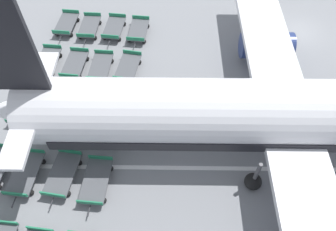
# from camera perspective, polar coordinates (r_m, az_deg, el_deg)

# --- Properties ---
(ground_plane) EXTENTS (500.00, 500.00, 0.00)m
(ground_plane) POSITION_cam_1_polar(r_m,az_deg,el_deg) (33.10, 21.89, 13.48)
(ground_plane) COLOR gray
(airplane) EXTENTS (30.87, 39.32, 13.82)m
(airplane) POSITION_cam_1_polar(r_m,az_deg,el_deg) (21.23, 22.76, 0.12)
(airplane) COLOR white
(airplane) RESTS_ON ground_plane
(baggage_dolly_row_near_col_a) EXTENTS (3.89, 1.93, 0.92)m
(baggage_dolly_row_near_col_a) POSITION_cam_1_polar(r_m,az_deg,el_deg) (32.23, -17.25, 14.99)
(baggage_dolly_row_near_col_a) COLOR #515459
(baggage_dolly_row_near_col_a) RESTS_ON ground_plane
(baggage_dolly_row_near_col_b) EXTENTS (3.88, 1.92, 0.92)m
(baggage_dolly_row_near_col_b) POSITION_cam_1_polar(r_m,az_deg,el_deg) (28.93, -20.28, 8.88)
(baggage_dolly_row_near_col_b) COLOR #515459
(baggage_dolly_row_near_col_b) RESTS_ON ground_plane
(baggage_dolly_row_near_col_c) EXTENTS (3.90, 2.08, 0.92)m
(baggage_dolly_row_near_col_c) POSITION_cam_1_polar(r_m,az_deg,el_deg) (26.04, -23.48, 1.28)
(baggage_dolly_row_near_col_c) COLOR #515459
(baggage_dolly_row_near_col_c) RESTS_ON ground_plane
(baggage_dolly_row_mid_a_col_a) EXTENTS (3.87, 1.85, 0.92)m
(baggage_dolly_row_mid_a_col_a) POSITION_cam_1_polar(r_m,az_deg,el_deg) (31.35, -13.52, 14.76)
(baggage_dolly_row_mid_a_col_a) COLOR #515459
(baggage_dolly_row_mid_a_col_a) RESTS_ON ground_plane
(baggage_dolly_row_mid_a_col_b) EXTENTS (3.89, 1.96, 0.92)m
(baggage_dolly_row_mid_a_col_b) POSITION_cam_1_polar(r_m,az_deg,el_deg) (27.95, -15.92, 8.54)
(baggage_dolly_row_mid_a_col_b) COLOR #515459
(baggage_dolly_row_mid_a_col_b) RESTS_ON ground_plane
(baggage_dolly_row_mid_a_col_c) EXTENTS (3.90, 2.06, 0.92)m
(baggage_dolly_row_mid_a_col_c) POSITION_cam_1_polar(r_m,az_deg,el_deg) (25.06, -19.25, 0.65)
(baggage_dolly_row_mid_a_col_c) COLOR #515459
(baggage_dolly_row_mid_a_col_c) RESTS_ON ground_plane
(baggage_dolly_row_mid_a_col_d) EXTENTS (3.89, 1.95, 0.92)m
(baggage_dolly_row_mid_a_col_d) POSITION_cam_1_polar(r_m,az_deg,el_deg) (22.85, -23.56, -9.23)
(baggage_dolly_row_mid_a_col_d) COLOR #515459
(baggage_dolly_row_mid_a_col_d) RESTS_ON ground_plane
(baggage_dolly_row_mid_b_col_a) EXTENTS (3.89, 1.97, 0.92)m
(baggage_dolly_row_mid_b_col_a) POSITION_cam_1_polar(r_m,az_deg,el_deg) (30.80, -9.37, 14.80)
(baggage_dolly_row_mid_b_col_a) COLOR #515459
(baggage_dolly_row_mid_b_col_a) RESTS_ON ground_plane
(baggage_dolly_row_mid_b_col_b) EXTENTS (3.87, 1.88, 0.92)m
(baggage_dolly_row_mid_b_col_b) POSITION_cam_1_polar(r_m,az_deg,el_deg) (27.23, -11.66, 8.26)
(baggage_dolly_row_mid_b_col_b) COLOR #515459
(baggage_dolly_row_mid_b_col_b) RESTS_ON ground_plane
(baggage_dolly_row_mid_b_col_c) EXTENTS (3.89, 1.98, 0.92)m
(baggage_dolly_row_mid_b_col_c) POSITION_cam_1_polar(r_m,az_deg,el_deg) (24.33, -14.73, 0.27)
(baggage_dolly_row_mid_b_col_c) COLOR #515459
(baggage_dolly_row_mid_b_col_c) RESTS_ON ground_plane
(baggage_dolly_row_mid_b_col_d) EXTENTS (3.90, 2.08, 0.92)m
(baggage_dolly_row_mid_b_col_d) POSITION_cam_1_polar(r_m,az_deg,el_deg) (22.00, -17.88, -9.71)
(baggage_dolly_row_mid_b_col_d) COLOR #515459
(baggage_dolly_row_mid_b_col_d) RESTS_ON ground_plane
(baggage_dolly_row_far_col_a) EXTENTS (3.89, 1.94, 0.92)m
(baggage_dolly_row_far_col_a) POSITION_cam_1_polar(r_m,az_deg,el_deg) (30.28, -5.19, 14.55)
(baggage_dolly_row_far_col_a) COLOR #515459
(baggage_dolly_row_far_col_a) RESTS_ON ground_plane
(baggage_dolly_row_far_col_b) EXTENTS (3.90, 2.12, 0.92)m
(baggage_dolly_row_far_col_b) POSITION_cam_1_polar(r_m,az_deg,el_deg) (26.84, -7.00, 8.28)
(baggage_dolly_row_far_col_b) COLOR #515459
(baggage_dolly_row_far_col_b) RESTS_ON ground_plane
(baggage_dolly_row_far_col_c) EXTENTS (3.89, 1.95, 0.92)m
(baggage_dolly_row_far_col_c) POSITION_cam_1_polar(r_m,az_deg,el_deg) (23.65, -9.16, -0.31)
(baggage_dolly_row_far_col_c) COLOR #515459
(baggage_dolly_row_far_col_c) RESTS_ON ground_plane
(baggage_dolly_row_far_col_d) EXTENTS (3.88, 1.90, 0.92)m
(baggage_dolly_row_far_col_d) POSITION_cam_1_polar(r_m,az_deg,el_deg) (21.24, -12.42, -11.10)
(baggage_dolly_row_far_col_d) COLOR #515459
(baggage_dolly_row_far_col_d) RESTS_ON ground_plane
(stand_guidance_stripe) EXTENTS (0.78, 25.47, 0.01)m
(stand_guidance_stripe) POSITION_cam_1_polar(r_m,az_deg,el_deg) (21.72, 0.20, -9.08)
(stand_guidance_stripe) COLOR white
(stand_guidance_stripe) RESTS_ON ground_plane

